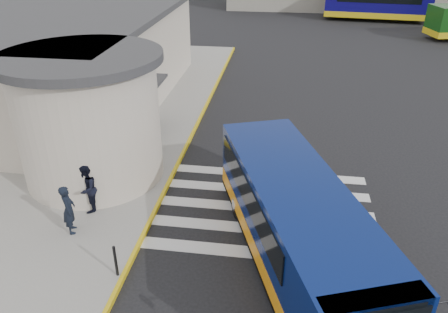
# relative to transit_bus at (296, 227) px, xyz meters

# --- Properties ---
(ground) EXTENTS (140.00, 140.00, 0.00)m
(ground) POSITION_rel_transit_bus_xyz_m (-0.70, 3.41, -1.27)
(ground) COLOR black
(ground) RESTS_ON ground
(sidewalk) EXTENTS (10.00, 34.00, 0.15)m
(sidewalk) POSITION_rel_transit_bus_xyz_m (-9.70, 7.41, -1.20)
(sidewalk) COLOR gray
(sidewalk) RESTS_ON ground
(curb_strip) EXTENTS (0.12, 34.00, 0.16)m
(curb_strip) POSITION_rel_transit_bus_xyz_m (-4.75, 7.41, -1.19)
(curb_strip) COLOR gold
(curb_strip) RESTS_ON ground
(station_building) EXTENTS (12.70, 18.70, 4.80)m
(station_building) POSITION_rel_transit_bus_xyz_m (-11.54, 10.31, 1.29)
(station_building) COLOR beige
(station_building) RESTS_ON ground
(crosswalk) EXTENTS (8.00, 5.35, 0.01)m
(crosswalk) POSITION_rel_transit_bus_xyz_m (-1.20, 2.61, -1.27)
(crosswalk) COLOR silver
(crosswalk) RESTS_ON ground
(transit_bus) EXTENTS (5.72, 9.66, 2.66)m
(transit_bus) POSITION_rel_transit_bus_xyz_m (0.00, 0.00, 0.00)
(transit_bus) COLOR #071856
(transit_bus) RESTS_ON ground
(pedestrian_a) EXTENTS (0.61, 0.72, 1.68)m
(pedestrian_a) POSITION_rel_transit_bus_xyz_m (-7.03, 0.27, -0.29)
(pedestrian_a) COLOR black
(pedestrian_a) RESTS_ON sidewalk
(pedestrian_b) EXTENTS (0.74, 0.91, 1.78)m
(pedestrian_b) POSITION_rel_transit_bus_xyz_m (-6.94, 1.45, -0.24)
(pedestrian_b) COLOR black
(pedestrian_b) RESTS_ON sidewalk
(bollard) EXTENTS (0.08, 0.08, 1.01)m
(bollard) POSITION_rel_transit_bus_xyz_m (-4.90, -1.44, -0.62)
(bollard) COLOR black
(bollard) RESTS_ON sidewalk
(far_bus_a) EXTENTS (10.55, 3.96, 2.66)m
(far_bus_a) POSITION_rel_transit_bus_xyz_m (8.25, 37.98, 0.45)
(far_bus_a) COLOR #0D075B
(far_bus_a) RESTS_ON ground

